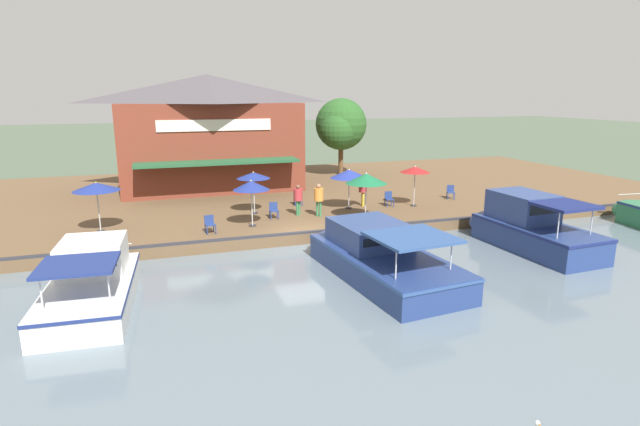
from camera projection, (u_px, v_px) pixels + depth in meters
The scene contains 22 objects.
ground_plane at pixel (304, 246), 23.53m from camera, with size 220.00×220.00×0.00m, color #4C5B47.
quay_deck at pixel (257, 196), 33.61m from camera, with size 22.00×56.00×0.60m, color brown.
quay_edge_fender at pixel (303, 232), 23.47m from camera, with size 0.20×50.40×0.10m, color #2D2D33.
waterfront_restaurant at pixel (209, 131), 34.36m from camera, with size 9.20×12.27×7.68m.
patio_umbrella_mid_patio_right at pixel (96, 187), 23.27m from camera, with size 2.13×2.13×2.42m.
patio_umbrella_back_row at pixel (349, 174), 28.09m from camera, with size 2.14×2.14×2.29m.
patio_umbrella_mid_patio_left at pixel (253, 176), 26.89m from camera, with size 1.81×1.81×2.33m.
patio_umbrella_by_entrance at pixel (366, 179), 25.59m from camera, with size 2.13×2.13×2.47m.
patio_umbrella_far_corner at pixel (251, 185), 24.28m from camera, with size 1.79×1.79×2.33m.
patio_umbrella_near_quay_edge at pixel (415, 170), 28.72m from camera, with size 1.72×1.72×2.37m.
cafe_chair_far_corner_seat at pixel (210, 223), 23.42m from camera, with size 0.50×0.50×0.85m.
cafe_chair_mid_patio at pixel (451, 191), 31.09m from camera, with size 0.57×0.57×0.85m.
cafe_chair_under_first_umbrella at pixel (298, 197), 29.32m from camera, with size 0.46×0.46×0.85m.
cafe_chair_back_row_seat at pixel (274, 210), 26.21m from camera, with size 0.46×0.46×0.85m.
cafe_chair_facing_river at pixel (389, 198), 29.07m from camera, with size 0.49×0.49×0.85m.
person_near_entrance at pixel (363, 188), 28.94m from camera, with size 0.49×0.49×1.74m.
person_mid_patio at pixel (298, 196), 26.78m from camera, with size 0.47×0.47×1.67m.
person_at_quay_edge at pixel (319, 196), 26.49m from camera, with size 0.50×0.50×1.77m.
motorboat_outer_channel at pixel (374, 254), 19.85m from camera, with size 8.78×3.95×2.15m.
motorboat_mid_row at pixel (525, 227), 23.12m from camera, with size 7.04×2.92×2.48m.
motorboat_fourth_along at pixel (94, 280), 17.09m from camera, with size 7.02×2.99×2.05m.
tree_downstream_bank at pixel (340, 126), 39.41m from camera, with size 4.28×4.08×6.07m.
Camera 1 is at (21.59, -6.39, 7.03)m, focal length 28.00 mm.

